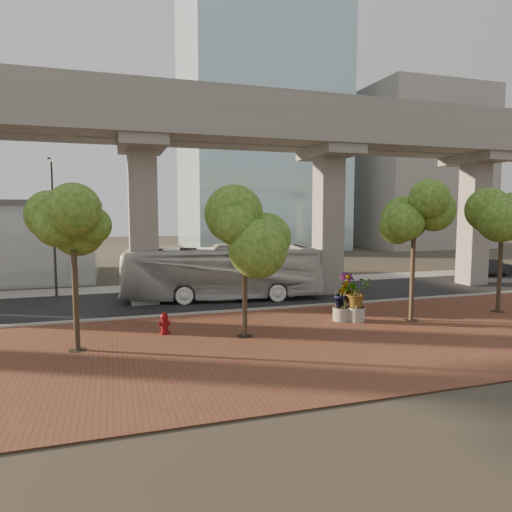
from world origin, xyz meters
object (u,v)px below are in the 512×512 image
object	(u,v)px
transit_bus	(223,273)
planter_front	(356,294)
parked_car	(489,267)
fire_hydrant	(164,323)

from	to	relation	value
transit_bus	planter_front	xyz separation A→B (m)	(4.94, -7.58, -0.30)
transit_bus	parked_car	bearing A→B (deg)	-73.13
fire_hydrant	planter_front	size ratio (longest dim) A/B	0.45
fire_hydrant	planter_front	world-z (taller)	planter_front
parked_car	fire_hydrant	world-z (taller)	parked_car
planter_front	fire_hydrant	bearing A→B (deg)	177.20
transit_bus	planter_front	size ratio (longest dim) A/B	5.54
parked_car	planter_front	distance (m)	22.26
parked_car	planter_front	world-z (taller)	planter_front
transit_bus	planter_front	distance (m)	9.06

